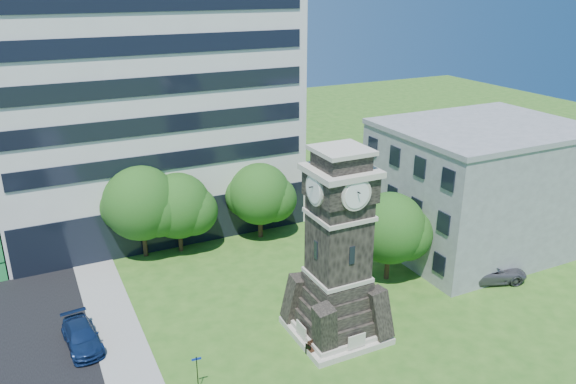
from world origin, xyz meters
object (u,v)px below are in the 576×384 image
clock_tower (338,259)px  car_east_lot (489,271)px  street_sign (197,370)px  car_street_north (82,336)px  park_bench (321,344)px

clock_tower → car_east_lot: size_ratio=2.24×
clock_tower → street_sign: (-9.47, -1.34, -3.92)m
car_street_north → park_bench: bearing=-33.2°
clock_tower → car_east_lot: (13.68, 0.74, -4.52)m
street_sign → park_bench: bearing=6.3°
car_east_lot → street_sign: street_sign is taller
car_street_north → street_sign: 8.70m
park_bench → street_sign: size_ratio=0.86×
car_street_north → car_east_lot: (28.30, -4.90, 0.09)m
park_bench → car_east_lot: bearing=-3.8°
clock_tower → car_east_lot: bearing=3.1°
clock_tower → car_street_north: clock_tower is taller
street_sign → clock_tower: bearing=13.4°
park_bench → street_sign: street_sign is taller
clock_tower → park_bench: bearing=-145.4°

